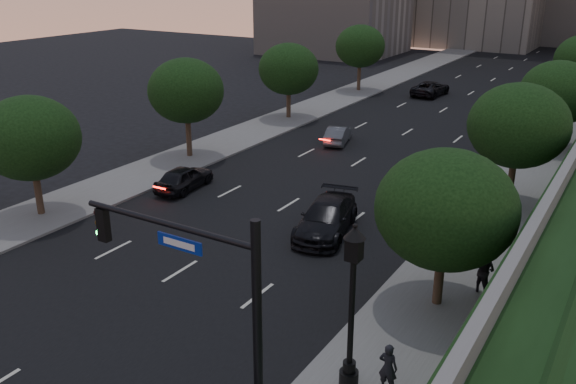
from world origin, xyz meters
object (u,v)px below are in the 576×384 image
Objects in this scene: sedan_near_left at (184,178)px; sedan_far_right at (522,114)px; sedan_far_left at (431,88)px; street_lamp at (351,317)px; traffic_signal_mast at (222,333)px; pedestrian_b at (484,270)px; pedestrian_c at (487,212)px; sedan_near_right at (326,218)px; pedestrian_a at (388,368)px; sedan_mid_left at (338,135)px.

sedan_near_left is 29.75m from sedan_far_right.
sedan_far_left is (3.30, 33.70, 0.01)m from sedan_near_left.
traffic_signal_mast is at bearing -114.66° from street_lamp.
pedestrian_c is (-1.43, 6.18, -0.05)m from pedestrian_b.
sedan_near_right is (9.96, -1.17, 0.09)m from sedan_near_left.
pedestrian_c is at bearing -88.53° from pedestrian_a.
pedestrian_c reaches higher than pedestrian_a.
sedan_near_left is 0.76× the size of sedan_near_right.
sedan_far_left is (-10.99, 48.81, -2.94)m from traffic_signal_mast.
sedan_far_left is at bearing -85.28° from pedestrian_c.
sedan_mid_left is 20.25m from sedan_far_left.
sedan_near_left is 13.83m from sedan_mid_left.
sedan_far_left is at bearing -104.80° from sedan_mid_left.
pedestrian_a reaches higher than sedan_near_right.
pedestrian_a is at bearing 56.62° from traffic_signal_mast.
traffic_signal_mast is 1.33× the size of sedan_far_left.
sedan_mid_left is (-12.85, 24.68, -1.99)m from street_lamp.
sedan_far_right is at bearing -122.04° from sedan_near_left.
street_lamp is at bearing 65.34° from traffic_signal_mast.
street_lamp reaches higher than sedan_far_left.
street_lamp reaches higher than sedan_near_left.
pedestrian_b is at bearing 117.10° from sedan_mid_left.
pedestrian_a is (7.18, -9.61, 0.16)m from sedan_near_right.
sedan_far_left is 3.24× the size of pedestrian_a.
sedan_near_left is at bearing -32.86° from pedestrian_a.
traffic_signal_mast is 41.73m from sedan_far_right.
street_lamp is 1.01× the size of sedan_near_right.
sedan_near_right is (-4.33, 13.94, -2.87)m from traffic_signal_mast.
street_lamp is 2.04m from pedestrian_a.
pedestrian_b is at bearing -89.11° from sedan_far_right.
sedan_near_left is 2.20× the size of pedestrian_b.
pedestrian_b is (8.09, -2.05, 0.30)m from sedan_near_right.
sedan_near_left is (-16.07, 11.24, -1.92)m from street_lamp.
street_lamp is at bearing -93.93° from sedan_far_right.
traffic_signal_mast is at bearing -85.34° from sedan_near_right.
traffic_signal_mast reaches higher than sedan_near_left.
traffic_signal_mast is at bearing 96.50° from pedestrian_b.
sedan_near_left is 2.34× the size of pedestrian_c.
traffic_signal_mast is at bearing 128.34° from sedan_near_left.
sedan_far_right is at bearing -85.11° from pedestrian_a.
traffic_signal_mast is 5.85m from pedestrian_a.
sedan_mid_left is at bearing 102.17° from sedan_near_right.
street_lamp is at bearing 69.06° from pedestrian_c.
sedan_near_right is 8.35m from pedestrian_b.
sedan_mid_left is at bearing 117.50° from street_lamp.
traffic_signal_mast is 1.26× the size of sedan_near_right.
street_lamp is 11.92m from sedan_near_right.
sedan_far_right is (10.27, 13.06, 0.14)m from sedan_mid_left.
pedestrian_c is (-0.52, 13.74, 0.09)m from pedestrian_a.
sedan_near_right is at bearing 105.07° from sedan_far_left.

